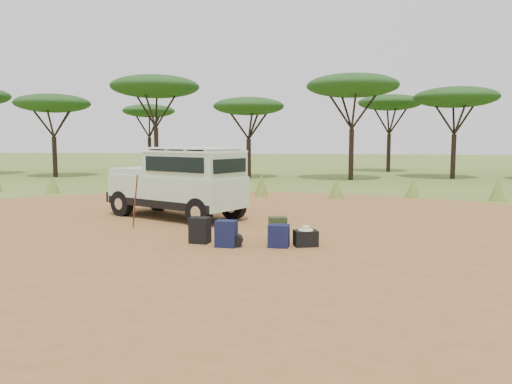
# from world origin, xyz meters

# --- Properties ---
(ground) EXTENTS (140.00, 140.00, 0.00)m
(ground) POSITION_xyz_m (0.00, 0.00, 0.00)
(ground) COLOR #557128
(ground) RESTS_ON ground
(dirt_clearing) EXTENTS (23.00, 23.00, 0.01)m
(dirt_clearing) POSITION_xyz_m (0.00, 0.00, 0.00)
(dirt_clearing) COLOR #9A6432
(dirt_clearing) RESTS_ON ground
(grass_fringe) EXTENTS (36.60, 1.60, 0.90)m
(grass_fringe) POSITION_xyz_m (0.12, 8.67, 0.40)
(grass_fringe) COLOR #557128
(grass_fringe) RESTS_ON ground
(acacia_treeline) EXTENTS (46.70, 13.20, 6.26)m
(acacia_treeline) POSITION_xyz_m (0.75, 19.81, 4.87)
(acacia_treeline) COLOR black
(acacia_treeline) RESTS_ON ground
(safari_vehicle) EXTENTS (4.54, 3.46, 2.09)m
(safari_vehicle) POSITION_xyz_m (-1.64, 2.82, 1.01)
(safari_vehicle) COLOR #B3CDAF
(safari_vehicle) RESTS_ON ground
(walking_staff) EXTENTS (0.37, 0.47, 1.43)m
(walking_staff) POSITION_xyz_m (-2.26, 0.94, 0.72)
(walking_staff) COLOR maroon
(walking_staff) RESTS_ON ground
(backpack_black) EXTENTS (0.47, 0.38, 0.59)m
(backpack_black) POSITION_xyz_m (-0.16, -0.58, 0.29)
(backpack_black) COLOR black
(backpack_black) RESTS_ON ground
(backpack_navy) EXTENTS (0.47, 0.35, 0.58)m
(backpack_navy) POSITION_xyz_m (0.50, -0.89, 0.29)
(backpack_navy) COLOR #121639
(backpack_navy) RESTS_ON ground
(backpack_olive) EXTENTS (0.46, 0.36, 0.57)m
(backpack_olive) POSITION_xyz_m (1.54, -0.20, 0.29)
(backpack_olive) COLOR #353B1B
(backpack_olive) RESTS_ON ground
(duffel_navy) EXTENTS (0.45, 0.34, 0.49)m
(duffel_navy) POSITION_xyz_m (1.62, -0.76, 0.25)
(duffel_navy) COLOR #121639
(duffel_navy) RESTS_ON ground
(hard_case) EXTENTS (0.58, 0.48, 0.35)m
(hard_case) POSITION_xyz_m (2.18, -0.58, 0.18)
(hard_case) COLOR black
(hard_case) RESTS_ON ground
(stuff_sack) EXTENTS (0.29, 0.29, 0.27)m
(stuff_sack) POSITION_xyz_m (0.71, -0.83, 0.13)
(stuff_sack) COLOR black
(stuff_sack) RESTS_ON ground
(safari_hat) EXTENTS (0.33, 0.33, 0.10)m
(safari_hat) POSITION_xyz_m (2.18, -0.58, 0.39)
(safari_hat) COLOR beige
(safari_hat) RESTS_ON hard_case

